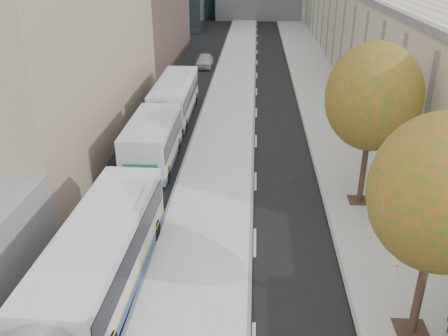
{
  "coord_description": "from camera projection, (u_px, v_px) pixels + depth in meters",
  "views": [
    {
      "loc": [
        -1.86,
        0.57,
        11.66
      ],
      "look_at": [
        -3.14,
        20.24,
        2.5
      ],
      "focal_mm": 38.0,
      "sensor_mm": 36.0,
      "label": 1
    }
  ],
  "objects": [
    {
      "name": "bus_near",
      "position": [
        61.0,
        331.0,
        13.78
      ],
      "size": [
        2.86,
        17.17,
        2.85
      ],
      "rotation": [
        0.0,
        0.0,
        -0.02
      ],
      "color": "silver",
      "rests_on": "ground"
    },
    {
      "name": "bus_far",
      "position": [
        167.0,
        113.0,
        31.96
      ],
      "size": [
        2.74,
        17.02,
        2.83
      ],
      "rotation": [
        0.0,
        0.0,
        0.01
      ],
      "color": "silver",
      "rests_on": "ground"
    },
    {
      "name": "distant_car",
      "position": [
        204.0,
        61.0,
        50.87
      ],
      "size": [
        1.67,
        4.12,
        1.4
      ],
      "primitive_type": "imported",
      "rotation": [
        0.0,
        0.0,
        -0.0
      ],
      "color": "#BEBEBE",
      "rests_on": "ground"
    },
    {
      "name": "tree_c",
      "position": [
        441.0,
        194.0,
        13.63
      ],
      "size": [
        4.2,
        4.2,
        7.28
      ],
      "color": "black",
      "rests_on": "sidewalk"
    },
    {
      "name": "tree_d",
      "position": [
        373.0,
        97.0,
        21.68
      ],
      "size": [
        4.4,
        4.4,
        7.6
      ],
      "color": "black",
      "rests_on": "sidewalk"
    },
    {
      "name": "sidewalk",
      "position": [
        333.0,
        118.0,
        35.7
      ],
      "size": [
        4.75,
        150.0,
        0.08
      ],
      "primitive_type": "cube",
      "color": "gray",
      "rests_on": "ground"
    },
    {
      "name": "building_tan",
      "position": [
        394.0,
        15.0,
        59.61
      ],
      "size": [
        18.0,
        92.0,
        8.0
      ],
      "primitive_type": "cube",
      "color": "tan",
      "rests_on": "ground"
    },
    {
      "name": "bus_platform",
      "position": [
        227.0,
        115.0,
        36.16
      ],
      "size": [
        4.25,
        150.0,
        0.15
      ],
      "primitive_type": "cube",
      "color": "#B5B5B5",
      "rests_on": "ground"
    }
  ]
}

